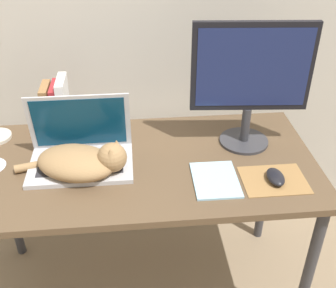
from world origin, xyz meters
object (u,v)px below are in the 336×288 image
Objects in this scene: cat at (82,162)px; notepad at (215,180)px; computer_mouse at (276,177)px; book_row at (57,110)px; laptop at (81,152)px; external_monitor at (251,79)px.

cat reaches higher than notepad.
notepad is (-0.22, 0.02, -0.01)m from computer_mouse.
computer_mouse is at bearing -26.00° from book_row.
laptop is 3.73× the size of computer_mouse.
laptop is 1.50× the size of book_row.
laptop reaches higher than book_row.
notepad is at bearing 174.06° from computer_mouse.
book_row is (-0.77, 0.13, -0.17)m from external_monitor.
cat is at bearing -166.59° from external_monitor.
computer_mouse is (0.70, -0.11, -0.04)m from cat.
cat reaches higher than computer_mouse.
external_monitor is at bearing 55.70° from notepad.
external_monitor is at bearing 6.95° from laptop.
cat is at bearing -68.12° from book_row.
computer_mouse is at bearing -14.71° from laptop.
laptop reaches higher than notepad.
external_monitor reaches higher than book_row.
laptop is at bearing 165.29° from computer_mouse.
notepad is (0.49, -0.09, -0.05)m from cat.
laptop is at bearing 161.63° from notepad.
book_row is at bearing 147.92° from notepad.
external_monitor is 0.41m from notepad.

